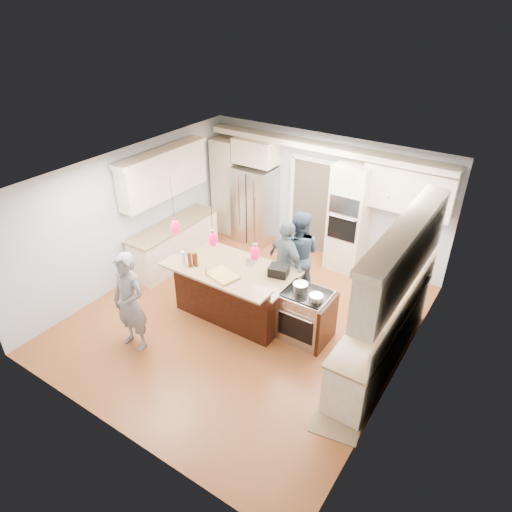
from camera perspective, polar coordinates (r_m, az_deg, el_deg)
The scene contains 23 objects.
ground_plane at distance 8.46m, azimuth -1.32°, elevation -7.73°, with size 6.00×6.00×0.00m, color #935828.
room_shell at distance 7.47m, azimuth -1.49°, elevation 3.27°, with size 5.54×6.04×2.72m.
refrigerator at distance 10.62m, azimuth -0.15°, elevation 6.46°, with size 0.90×0.70×1.80m, color #B7B7BC.
oven_column at distance 9.57m, azimuth 11.51°, elevation 4.65°, with size 0.72×0.69×2.30m.
back_upper_cabinets at distance 10.03m, azimuth 4.11°, elevation 9.66°, with size 5.30×0.61×2.54m.
right_counter_run at distance 7.23m, azimuth 16.26°, elevation -6.29°, with size 0.64×3.10×2.51m.
left_cabinets at distance 9.77m, azimuth -10.59°, elevation 4.69°, with size 0.64×2.30×2.51m.
kitchen_island at distance 8.33m, azimuth -2.46°, elevation -4.27°, with size 2.10×1.46×1.12m.
island_range at distance 7.81m, azimuth 6.35°, elevation -7.42°, with size 0.82×0.71×0.92m.
pendant_lights at distance 7.25m, azimuth -5.41°, elevation 2.11°, with size 1.75×0.15×1.03m.
person_bar_end at distance 7.63m, azimuth -15.51°, elevation -5.61°, with size 0.64×0.42×1.75m, color slate.
person_far_left at distance 8.61m, azimuth 5.24°, elevation 0.12°, with size 0.87×0.68×1.79m, color #283B4E.
person_far_right at distance 8.41m, azimuth 3.81°, elevation -0.95°, with size 1.00×0.42×1.70m, color slate.
person_range_side at distance 7.37m, azimuth 13.76°, elevation -7.61°, with size 1.03×0.59×1.59m, color #9B83B1.
floor_rug at distance 7.00m, azimuth 10.47°, elevation -18.63°, with size 0.68×0.99×0.01m, color olive.
water_bottle at distance 7.86m, azimuth -9.09°, elevation -0.31°, with size 0.06×0.06×0.28m, color silver.
beer_bottle_a at distance 7.82m, azimuth -7.51°, elevation -0.47°, with size 0.06×0.06×0.25m, color #4E230E.
beer_bottle_b at distance 7.81m, azimuth -8.30°, elevation -0.47°, with size 0.07×0.07×0.27m, color #4E230E.
beer_bottle_c at distance 7.86m, azimuth -7.77°, elevation -0.38°, with size 0.06×0.06×0.23m, color #4E230E.
drink_can at distance 7.61m, azimuth -6.23°, elevation -1.86°, with size 0.07×0.07×0.12m, color #B7B7BC.
cutting_board at distance 7.55m, azimuth -4.19°, elevation -2.44°, with size 0.50×0.35×0.04m, color tan.
pot_large at distance 7.54m, azimuth 5.57°, elevation -3.92°, with size 0.25×0.25×0.14m, color #B7B7BC.
pot_small at distance 7.35m, azimuth 7.52°, elevation -5.23°, with size 0.23×0.23×0.11m, color #B7B7BC.
Camera 1 is at (3.82, -5.42, 5.25)m, focal length 32.00 mm.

